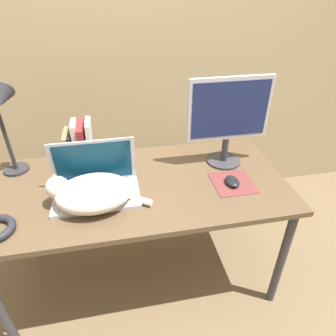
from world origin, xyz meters
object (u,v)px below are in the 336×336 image
object	(u,v)px
book_row	(79,146)
external_monitor	(229,117)
computer_mouse	(232,181)
laptop	(96,185)
desk_lamp	(4,115)
webcam	(114,152)
cat	(91,193)

from	to	relation	value
book_row	external_monitor	bearing A→B (deg)	-9.58
external_monitor	computer_mouse	size ratio (longest dim) A/B	4.85
book_row	laptop	bearing A→B (deg)	-74.06
desk_lamp	webcam	xyz separation A→B (m)	(0.49, 0.06, -0.29)
laptop	desk_lamp	xyz separation A→B (m)	(-0.39, 0.26, 0.28)
cat	computer_mouse	bearing A→B (deg)	2.48
laptop	book_row	distance (m)	0.31
external_monitor	book_row	bearing A→B (deg)	170.42
cat	webcam	world-z (taller)	cat
webcam	desk_lamp	bearing A→B (deg)	-173.50
laptop	cat	world-z (taller)	laptop
cat	computer_mouse	size ratio (longest dim) A/B	4.71
webcam	cat	bearing A→B (deg)	-106.43
computer_mouse	webcam	distance (m)	0.68
laptop	book_row	bearing A→B (deg)	105.94
cat	computer_mouse	xyz separation A→B (m)	(0.69, 0.03, -0.05)
desk_lamp	external_monitor	bearing A→B (deg)	-5.16
laptop	webcam	xyz separation A→B (m)	(0.10, 0.31, -0.01)
book_row	webcam	xyz separation A→B (m)	(0.18, 0.02, -0.07)
cat	external_monitor	world-z (taller)	external_monitor
laptop	external_monitor	bearing A→B (deg)	12.84
laptop	cat	size ratio (longest dim) A/B	0.86
laptop	external_monitor	size ratio (longest dim) A/B	0.83
laptop	computer_mouse	world-z (taller)	laptop
external_monitor	desk_lamp	distance (m)	1.10
external_monitor	desk_lamp	world-z (taller)	desk_lamp
computer_mouse	desk_lamp	size ratio (longest dim) A/B	0.20
computer_mouse	book_row	xyz separation A→B (m)	(-0.75, 0.35, 0.10)
cat	book_row	distance (m)	0.38
cat	book_row	world-z (taller)	book_row
desk_lamp	cat	bearing A→B (deg)	-42.52
laptop	cat	xyz separation A→B (m)	(-0.02, -0.08, 0.02)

